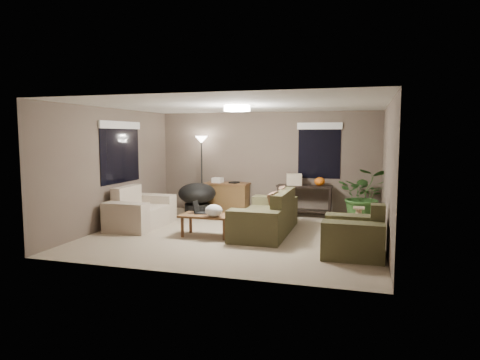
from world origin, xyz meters
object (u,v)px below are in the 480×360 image
(desk, at_px, (227,198))
(floor_lamp, at_px, (201,149))
(main_sofa, at_px, (267,218))
(cat_scratching_post, at_px, (358,221))
(houseplant, at_px, (364,201))
(coffee_table, at_px, (207,218))
(armchair, at_px, (354,237))
(papasan_chair, at_px, (197,197))
(console_table, at_px, (304,198))
(loveseat, at_px, (140,212))

(desk, bearing_deg, floor_lamp, 179.91)
(main_sofa, height_order, cat_scratching_post, main_sofa)
(houseplant, height_order, cat_scratching_post, houseplant)
(coffee_table, bearing_deg, armchair, -11.37)
(papasan_chair, xyz_separation_m, houseplant, (3.84, 0.30, 0.01))
(main_sofa, xyz_separation_m, console_table, (0.47, 1.90, 0.14))
(coffee_table, relative_size, console_table, 0.77)
(papasan_chair, height_order, cat_scratching_post, papasan_chair)
(coffee_table, bearing_deg, loveseat, 165.29)
(houseplant, bearing_deg, papasan_chair, -175.55)
(main_sofa, distance_m, loveseat, 2.74)
(coffee_table, height_order, desk, desk)
(floor_lamp, distance_m, houseplant, 4.14)
(cat_scratching_post, bearing_deg, desk, 157.97)
(papasan_chair, bearing_deg, loveseat, -116.96)
(cat_scratching_post, bearing_deg, armchair, -91.07)
(coffee_table, bearing_deg, floor_lamp, 113.42)
(armchair, height_order, floor_lamp, floor_lamp)
(papasan_chair, distance_m, cat_scratching_post, 3.81)
(armchair, relative_size, console_table, 0.77)
(loveseat, bearing_deg, floor_lamp, 74.04)
(loveseat, bearing_deg, houseplant, 20.76)
(cat_scratching_post, bearing_deg, main_sofa, -160.51)
(floor_lamp, bearing_deg, desk, -0.09)
(loveseat, height_order, cat_scratching_post, loveseat)
(coffee_table, bearing_deg, papasan_chair, 117.12)
(coffee_table, relative_size, floor_lamp, 0.52)
(armchair, xyz_separation_m, cat_scratching_post, (0.03, 1.78, -0.08))
(desk, distance_m, cat_scratching_post, 3.46)
(houseplant, bearing_deg, main_sofa, -139.48)
(coffee_table, bearing_deg, console_table, 58.87)
(main_sofa, relative_size, desk, 2.00)
(loveseat, height_order, coffee_table, loveseat)
(coffee_table, height_order, papasan_chair, papasan_chair)
(floor_lamp, bearing_deg, main_sofa, -41.71)
(coffee_table, bearing_deg, main_sofa, 30.30)
(console_table, relative_size, houseplant, 1.06)
(floor_lamp, bearing_deg, loveseat, -105.96)
(loveseat, relative_size, console_table, 1.23)
(cat_scratching_post, bearing_deg, floor_lamp, 161.51)
(main_sofa, xyz_separation_m, coffee_table, (-1.05, -0.61, 0.06))
(main_sofa, bearing_deg, coffee_table, -149.70)
(console_table, distance_m, cat_scratching_post, 1.82)
(desk, bearing_deg, cat_scratching_post, -22.03)
(floor_lamp, xyz_separation_m, cat_scratching_post, (3.88, -1.30, -1.38))
(armchair, height_order, houseplant, houseplant)
(desk, distance_m, console_table, 1.94)
(houseplant, xyz_separation_m, cat_scratching_post, (-0.09, -0.95, -0.26))
(console_table, relative_size, floor_lamp, 0.68)
(armchair, bearing_deg, main_sofa, 145.55)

